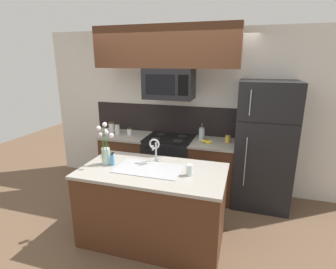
# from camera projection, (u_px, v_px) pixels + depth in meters

# --- Properties ---
(ground_plane) EXTENTS (10.00, 10.00, 0.00)m
(ground_plane) POSITION_uv_depth(u_px,v_px,m) (151.00, 219.00, 3.63)
(ground_plane) COLOR brown
(rear_partition) EXTENTS (5.20, 0.10, 2.60)m
(rear_partition) POSITION_uv_depth(u_px,v_px,m) (193.00, 111.00, 4.37)
(rear_partition) COLOR silver
(rear_partition) RESTS_ON ground
(splash_band) EXTENTS (2.91, 0.01, 0.48)m
(splash_band) POSITION_uv_depth(u_px,v_px,m) (175.00, 120.00, 4.44)
(splash_band) COLOR black
(splash_band) RESTS_ON rear_partition
(back_counter_left) EXTENTS (0.78, 0.65, 0.91)m
(back_counter_left) POSITION_uv_depth(u_px,v_px,m) (128.00, 160.00, 4.54)
(back_counter_left) COLOR #4C2B19
(back_counter_left) RESTS_ON ground
(back_counter_right) EXTENTS (0.68, 0.65, 0.91)m
(back_counter_right) POSITION_uv_depth(u_px,v_px,m) (212.00, 170.00, 4.13)
(back_counter_right) COLOR #4C2B19
(back_counter_right) RESTS_ON ground
(stove_range) EXTENTS (0.76, 0.64, 0.93)m
(stove_range) POSITION_uv_depth(u_px,v_px,m) (169.00, 164.00, 4.33)
(stove_range) COLOR black
(stove_range) RESTS_ON ground
(microwave) EXTENTS (0.74, 0.40, 0.46)m
(microwave) POSITION_uv_depth(u_px,v_px,m) (169.00, 84.00, 3.95)
(microwave) COLOR black
(upper_cabinet_band) EXTENTS (2.16, 0.34, 0.60)m
(upper_cabinet_band) POSITION_uv_depth(u_px,v_px,m) (165.00, 47.00, 3.79)
(upper_cabinet_band) COLOR #4C2B19
(refrigerator) EXTENTS (0.80, 0.74, 1.85)m
(refrigerator) POSITION_uv_depth(u_px,v_px,m) (264.00, 145.00, 3.82)
(refrigerator) COLOR black
(refrigerator) RESTS_ON ground
(storage_jar_tall) EXTENTS (0.09, 0.09, 0.20)m
(storage_jar_tall) POSITION_uv_depth(u_px,v_px,m) (112.00, 128.00, 4.47)
(storage_jar_tall) COLOR silver
(storage_jar_tall) RESTS_ON back_counter_left
(storage_jar_medium) EXTENTS (0.08, 0.08, 0.16)m
(storage_jar_medium) POSITION_uv_depth(u_px,v_px,m) (117.00, 129.00, 4.45)
(storage_jar_medium) COLOR silver
(storage_jar_medium) RESTS_ON back_counter_left
(storage_jar_short) EXTENTS (0.08, 0.08, 0.11)m
(storage_jar_short) POSITION_uv_depth(u_px,v_px,m) (130.00, 131.00, 4.40)
(storage_jar_short) COLOR silver
(storage_jar_short) RESTS_ON back_counter_left
(banana_bunch) EXTENTS (0.19, 0.15, 0.08)m
(banana_bunch) POSITION_uv_depth(u_px,v_px,m) (207.00, 141.00, 3.97)
(banana_bunch) COLOR yellow
(banana_bunch) RESTS_ON back_counter_right
(french_press) EXTENTS (0.09, 0.09, 0.27)m
(french_press) POSITION_uv_depth(u_px,v_px,m) (202.00, 134.00, 4.09)
(french_press) COLOR silver
(french_press) RESTS_ON back_counter_right
(coffee_tin) EXTENTS (0.08, 0.08, 0.11)m
(coffee_tin) POSITION_uv_depth(u_px,v_px,m) (228.00, 139.00, 3.98)
(coffee_tin) COLOR gold
(coffee_tin) RESTS_ON back_counter_right
(island_counter) EXTENTS (1.67, 0.91, 0.91)m
(island_counter) POSITION_uv_depth(u_px,v_px,m) (153.00, 205.00, 3.13)
(island_counter) COLOR #4C2B19
(island_counter) RESTS_ON ground
(kitchen_sink) EXTENTS (0.76, 0.44, 0.16)m
(kitchen_sink) POSITION_uv_depth(u_px,v_px,m) (149.00, 174.00, 3.04)
(kitchen_sink) COLOR #ADAFB5
(kitchen_sink) RESTS_ON island_counter
(sink_faucet) EXTENTS (0.14, 0.14, 0.31)m
(sink_faucet) POSITION_uv_depth(u_px,v_px,m) (155.00, 147.00, 3.17)
(sink_faucet) COLOR #B7BABF
(sink_faucet) RESTS_ON island_counter
(dish_soap_bottle) EXTENTS (0.06, 0.05, 0.16)m
(dish_soap_bottle) POSITION_uv_depth(u_px,v_px,m) (112.00, 160.00, 3.11)
(dish_soap_bottle) COLOR #4C93C6
(dish_soap_bottle) RESTS_ON island_counter
(drinking_glass) EXTENTS (0.07, 0.07, 0.12)m
(drinking_glass) POSITION_uv_depth(u_px,v_px,m) (189.00, 170.00, 2.84)
(drinking_glass) COLOR silver
(drinking_glass) RESTS_ON island_counter
(flower_vase) EXTENTS (0.20, 0.17, 0.51)m
(flower_vase) POSITION_uv_depth(u_px,v_px,m) (106.00, 151.00, 3.13)
(flower_vase) COLOR silver
(flower_vase) RESTS_ON island_counter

